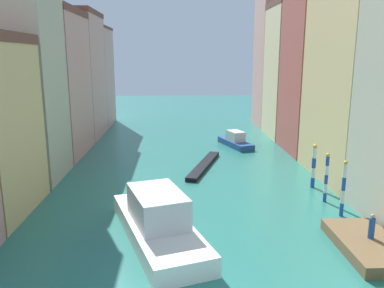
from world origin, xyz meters
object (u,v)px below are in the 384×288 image
Objects in this scene: mooring_pole_2 at (314,165)px; motorboat_0 at (235,141)px; mooring_pole_0 at (343,188)px; person_on_dock at (372,227)px; vaporetto_white at (158,221)px; mooring_pole_1 at (326,177)px; waterfront_dock at (368,245)px; gondola_black at (204,165)px.

motorboat_0 is (-4.33, 16.29, -1.29)m from mooring_pole_2.
person_on_dock is at bearing -94.06° from mooring_pole_0.
person_on_dock is 12.84m from vaporetto_white.
mooring_pole_1 is 20.21m from motorboat_0.
mooring_pole_0 reaches higher than person_on_dock.
mooring_pole_0 is 23.02m from motorboat_0.
mooring_pole_0 is 0.35× the size of vaporetto_white.
motorboat_0 is at bearing 97.54° from waterfront_dock.
motorboat_0 is (4.74, 9.52, 0.50)m from gondola_black.
waterfront_dock is at bearing -93.17° from mooring_pole_1.
waterfront_dock is 8.14m from mooring_pole_1.
mooring_pole_1 is 14.21m from vaporetto_white.
vaporetto_white is at bearing -155.60° from mooring_pole_1.
person_on_dock is (0.23, 0.21, 1.05)m from waterfront_dock.
mooring_pole_0 is at bearing -87.26° from mooring_pole_1.
gondola_black is at bearing 143.27° from mooring_pole_2.
mooring_pole_2 is at bearing 86.64° from waterfront_dock.
mooring_pole_2 is (0.23, 3.46, -0.03)m from mooring_pole_1.
mooring_pole_2 is 0.33× the size of vaporetto_white.
mooring_pole_1 is at bearing 88.43° from person_on_dock.
mooring_pole_1 is at bearing 86.83° from waterfront_dock.
gondola_black is at bearing 124.51° from mooring_pole_0.
mooring_pole_1 is 3.46m from mooring_pole_2.
vaporetto_white is (-13.05, -3.02, -0.96)m from mooring_pole_0.
mooring_pole_1 reaches higher than gondola_black.
vaporetto_white is at bearing 171.55° from person_on_dock.
waterfront_dock is at bearing -82.46° from motorboat_0.
motorboat_0 is (-3.66, 27.70, 0.36)m from waterfront_dock.
mooring_pole_0 is 6.29m from mooring_pole_2.
vaporetto_white is at bearing -166.96° from mooring_pole_0.
mooring_pole_0 is 0.61× the size of motorboat_0.
motorboat_0 is at bearing 71.02° from vaporetto_white.
mooring_pole_2 is at bearing 35.32° from vaporetto_white.
mooring_pole_1 is at bearing 24.40° from vaporetto_white.
person_on_dock is at bearing -81.94° from motorboat_0.
vaporetto_white is at bearing 170.46° from waterfront_dock.
mooring_pole_0 is 1.04× the size of mooring_pole_1.
mooring_pole_2 is 16.13m from vaporetto_white.
mooring_pole_0 is (0.35, 4.91, 0.71)m from person_on_dock.
vaporetto_white reaches higher than gondola_black.
mooring_pole_1 is at bearing -49.14° from gondola_black.
waterfront_dock is 12.67m from vaporetto_white.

